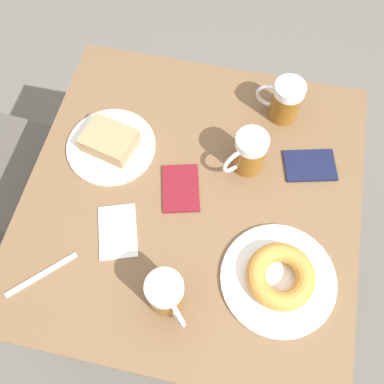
{
  "coord_description": "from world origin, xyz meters",
  "views": [
    {
      "loc": [
        -0.43,
        -0.09,
        1.68
      ],
      "look_at": [
        0.0,
        0.0,
        0.76
      ],
      "focal_mm": 40.0,
      "sensor_mm": 36.0,
      "label": 1
    }
  ],
  "objects_px": {
    "beer_mug_center": "(164,294)",
    "passport_far_edge": "(181,188)",
    "beer_mug_left": "(285,100)",
    "plate_with_cake": "(110,143)",
    "fork": "(42,275)",
    "plate_with_donut": "(280,277)",
    "napkin_folded": "(118,232)",
    "passport_near_edge": "(310,165)",
    "beer_mug_right": "(249,153)"
  },
  "relations": [
    {
      "from": "beer_mug_left",
      "to": "fork",
      "type": "distance_m",
      "value": 0.72
    },
    {
      "from": "beer_mug_center",
      "to": "passport_far_edge",
      "type": "distance_m",
      "value": 0.27
    },
    {
      "from": "napkin_folded",
      "to": "plate_with_donut",
      "type": "bearing_deg",
      "value": -94.9
    },
    {
      "from": "beer_mug_left",
      "to": "passport_far_edge",
      "type": "height_order",
      "value": "beer_mug_left"
    },
    {
      "from": "plate_with_donut",
      "to": "passport_near_edge",
      "type": "bearing_deg",
      "value": -7.62
    },
    {
      "from": "passport_near_edge",
      "to": "plate_with_cake",
      "type": "bearing_deg",
      "value": 96.1
    },
    {
      "from": "passport_far_edge",
      "to": "beer_mug_right",
      "type": "bearing_deg",
      "value": -55.12
    },
    {
      "from": "plate_with_donut",
      "to": "napkin_folded",
      "type": "bearing_deg",
      "value": 85.1
    },
    {
      "from": "beer_mug_left",
      "to": "napkin_folded",
      "type": "bearing_deg",
      "value": 141.53
    },
    {
      "from": "fork",
      "to": "passport_far_edge",
      "type": "height_order",
      "value": "passport_far_edge"
    },
    {
      "from": "beer_mug_right",
      "to": "passport_far_edge",
      "type": "xyz_separation_m",
      "value": [
        -0.1,
        0.14,
        -0.05
      ]
    },
    {
      "from": "napkin_folded",
      "to": "beer_mug_right",
      "type": "bearing_deg",
      "value": -47.44
    },
    {
      "from": "plate_with_cake",
      "to": "beer_mug_left",
      "type": "bearing_deg",
      "value": -64.48
    },
    {
      "from": "plate_with_cake",
      "to": "plate_with_donut",
      "type": "relative_size",
      "value": 0.88
    },
    {
      "from": "plate_with_donut",
      "to": "napkin_folded",
      "type": "xyz_separation_m",
      "value": [
        0.03,
        0.38,
        -0.02
      ]
    },
    {
      "from": "plate_with_cake",
      "to": "passport_near_edge",
      "type": "relative_size",
      "value": 1.56
    },
    {
      "from": "plate_with_donut",
      "to": "passport_near_edge",
      "type": "relative_size",
      "value": 1.77
    },
    {
      "from": "fork",
      "to": "passport_far_edge",
      "type": "distance_m",
      "value": 0.37
    },
    {
      "from": "beer_mug_right",
      "to": "passport_near_edge",
      "type": "distance_m",
      "value": 0.17
    },
    {
      "from": "beer_mug_center",
      "to": "passport_near_edge",
      "type": "relative_size",
      "value": 0.8
    },
    {
      "from": "beer_mug_left",
      "to": "beer_mug_center",
      "type": "distance_m",
      "value": 0.57
    },
    {
      "from": "plate_with_donut",
      "to": "beer_mug_left",
      "type": "distance_m",
      "value": 0.45
    },
    {
      "from": "beer_mug_center",
      "to": "napkin_folded",
      "type": "bearing_deg",
      "value": 48.86
    },
    {
      "from": "passport_far_edge",
      "to": "beer_mug_left",
      "type": "bearing_deg",
      "value": -37.63
    },
    {
      "from": "fork",
      "to": "plate_with_cake",
      "type": "bearing_deg",
      "value": -8.7
    },
    {
      "from": "plate_with_donut",
      "to": "napkin_folded",
      "type": "distance_m",
      "value": 0.38
    },
    {
      "from": "plate_with_cake",
      "to": "passport_near_edge",
      "type": "height_order",
      "value": "plate_with_cake"
    },
    {
      "from": "passport_far_edge",
      "to": "napkin_folded",
      "type": "bearing_deg",
      "value": 139.95
    },
    {
      "from": "plate_with_donut",
      "to": "beer_mug_left",
      "type": "relative_size",
      "value": 2.14
    },
    {
      "from": "beer_mug_left",
      "to": "passport_far_edge",
      "type": "distance_m",
      "value": 0.35
    },
    {
      "from": "beer_mug_center",
      "to": "passport_near_edge",
      "type": "xyz_separation_m",
      "value": [
        0.4,
        -0.27,
        -0.05
      ]
    },
    {
      "from": "beer_mug_center",
      "to": "passport_near_edge",
      "type": "bearing_deg",
      "value": -34.3
    },
    {
      "from": "fork",
      "to": "beer_mug_right",
      "type": "bearing_deg",
      "value": -46.73
    },
    {
      "from": "plate_with_donut",
      "to": "passport_far_edge",
      "type": "bearing_deg",
      "value": 56.48
    },
    {
      "from": "beer_mug_center",
      "to": "passport_far_edge",
      "type": "bearing_deg",
      "value": 6.15
    },
    {
      "from": "plate_with_donut",
      "to": "beer_mug_right",
      "type": "bearing_deg",
      "value": 22.95
    },
    {
      "from": "beer_mug_left",
      "to": "plate_with_cake",
      "type": "bearing_deg",
      "value": 115.52
    },
    {
      "from": "beer_mug_center",
      "to": "passport_near_edge",
      "type": "height_order",
      "value": "beer_mug_center"
    },
    {
      "from": "passport_near_edge",
      "to": "beer_mug_right",
      "type": "bearing_deg",
      "value": 100.85
    },
    {
      "from": "napkin_folded",
      "to": "fork",
      "type": "bearing_deg",
      "value": 134.61
    },
    {
      "from": "napkin_folded",
      "to": "passport_near_edge",
      "type": "distance_m",
      "value": 0.5
    },
    {
      "from": "beer_mug_center",
      "to": "fork",
      "type": "distance_m",
      "value": 0.29
    },
    {
      "from": "passport_near_edge",
      "to": "passport_far_edge",
      "type": "distance_m",
      "value": 0.33
    },
    {
      "from": "plate_with_donut",
      "to": "passport_near_edge",
      "type": "height_order",
      "value": "plate_with_donut"
    },
    {
      "from": "plate_with_donut",
      "to": "fork",
      "type": "xyz_separation_m",
      "value": [
        -0.1,
        0.51,
        -0.02
      ]
    },
    {
      "from": "plate_with_cake",
      "to": "beer_mug_center",
      "type": "relative_size",
      "value": 1.95
    },
    {
      "from": "plate_with_donut",
      "to": "fork",
      "type": "relative_size",
      "value": 1.96
    },
    {
      "from": "plate_with_donut",
      "to": "beer_mug_center",
      "type": "relative_size",
      "value": 2.21
    },
    {
      "from": "beer_mug_center",
      "to": "fork",
      "type": "xyz_separation_m",
      "value": [
        -0.01,
        0.28,
        -0.06
      ]
    },
    {
      "from": "plate_with_cake",
      "to": "plate_with_donut",
      "type": "distance_m",
      "value": 0.52
    }
  ]
}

